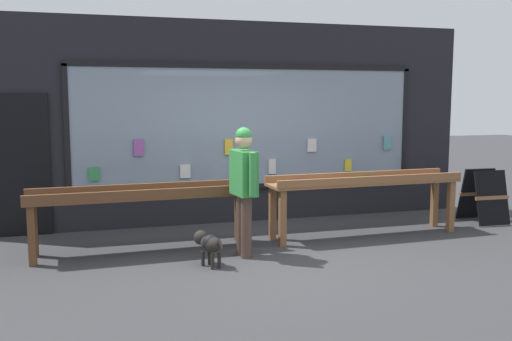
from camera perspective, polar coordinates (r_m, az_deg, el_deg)
ground_plane at (r=7.30m, az=2.36°, el=-8.88°), size 40.00×40.00×0.00m
shopfront_facade at (r=9.31m, az=-2.49°, el=4.70°), size 8.10×0.29×3.25m
display_table_left at (r=7.63m, az=-11.21°, el=-2.83°), size 2.95×0.69×0.88m
display_table_right at (r=8.52m, az=10.79°, el=-1.51°), size 2.95×0.65×0.92m
person_browsing at (r=7.23m, az=-1.23°, el=-1.14°), size 0.28×0.66×1.67m
small_dog at (r=6.97m, az=-4.74°, el=-7.23°), size 0.34×0.49×0.42m
sandwich_board_sign at (r=10.05m, az=21.79°, el=-2.35°), size 0.61×0.70×0.87m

